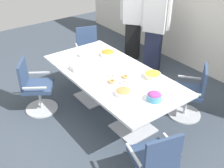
{
  "coord_description": "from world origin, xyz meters",
  "views": [
    {
      "loc": [
        2.99,
        -2.22,
        2.83
      ],
      "look_at": [
        0.0,
        0.0,
        0.55
      ],
      "focal_mm": 43.9,
      "sensor_mm": 36.0,
      "label": 1
    }
  ],
  "objects_px": {
    "plate_stack": "(84,54)",
    "napkin_pile": "(76,67)",
    "snack_bowl_candy_mix": "(154,96)",
    "snack_bowl_chips_orange": "(108,53)",
    "donut_platter": "(118,79)",
    "office_chair_3": "(154,163)",
    "person_standing_0": "(134,20)",
    "conference_table": "(112,80)",
    "snack_bowl_chips_yellow": "(153,75)",
    "office_chair_1": "(89,52)",
    "person_standing_1": "(155,27)",
    "snack_bowl_cookies": "(123,92)",
    "office_chair_0": "(191,95)",
    "office_chair_2": "(35,89)"
  },
  "relations": [
    {
      "from": "office_chair_1",
      "to": "snack_bowl_chips_orange",
      "type": "height_order",
      "value": "office_chair_1"
    },
    {
      "from": "office_chair_3",
      "to": "person_standing_0",
      "type": "xyz_separation_m",
      "value": [
        -2.93,
        2.16,
        0.49
      ]
    },
    {
      "from": "office_chair_1",
      "to": "office_chair_3",
      "type": "distance_m",
      "value": 3.18
    },
    {
      "from": "person_standing_0",
      "to": "office_chair_3",
      "type": "bearing_deg",
      "value": 104.55
    },
    {
      "from": "office_chair_0",
      "to": "snack_bowl_chips_orange",
      "type": "height_order",
      "value": "office_chair_0"
    },
    {
      "from": "conference_table",
      "to": "office_chair_2",
      "type": "distance_m",
      "value": 1.28
    },
    {
      "from": "snack_bowl_chips_orange",
      "to": "snack_bowl_chips_yellow",
      "type": "relative_size",
      "value": 0.97
    },
    {
      "from": "snack_bowl_chips_orange",
      "to": "snack_bowl_chips_yellow",
      "type": "bearing_deg",
      "value": 5.29
    },
    {
      "from": "office_chair_0",
      "to": "person_standing_1",
      "type": "distance_m",
      "value": 1.77
    },
    {
      "from": "office_chair_0",
      "to": "snack_bowl_candy_mix",
      "type": "height_order",
      "value": "office_chair_0"
    },
    {
      "from": "snack_bowl_candy_mix",
      "to": "snack_bowl_cookies",
      "type": "bearing_deg",
      "value": -145.42
    },
    {
      "from": "conference_table",
      "to": "plate_stack",
      "type": "relative_size",
      "value": 13.0
    },
    {
      "from": "snack_bowl_chips_yellow",
      "to": "plate_stack",
      "type": "relative_size",
      "value": 1.41
    },
    {
      "from": "conference_table",
      "to": "donut_platter",
      "type": "height_order",
      "value": "donut_platter"
    },
    {
      "from": "office_chair_3",
      "to": "office_chair_1",
      "type": "bearing_deg",
      "value": 86.63
    },
    {
      "from": "office_chair_2",
      "to": "office_chair_1",
      "type": "bearing_deg",
      "value": 148.39
    },
    {
      "from": "office_chair_3",
      "to": "snack_bowl_candy_mix",
      "type": "bearing_deg",
      "value": 63.58
    },
    {
      "from": "office_chair_0",
      "to": "plate_stack",
      "type": "bearing_deg",
      "value": 83.36
    },
    {
      "from": "snack_bowl_chips_orange",
      "to": "napkin_pile",
      "type": "xyz_separation_m",
      "value": [
        0.12,
        -0.7,
        -0.01
      ]
    },
    {
      "from": "office_chair_0",
      "to": "conference_table",
      "type": "bearing_deg",
      "value": 101.31
    },
    {
      "from": "person_standing_0",
      "to": "snack_bowl_candy_mix",
      "type": "distance_m",
      "value": 2.87
    },
    {
      "from": "office_chair_3",
      "to": "snack_bowl_cookies",
      "type": "relative_size",
      "value": 3.89
    },
    {
      "from": "office_chair_0",
      "to": "person_standing_0",
      "type": "distance_m",
      "value": 2.41
    },
    {
      "from": "snack_bowl_chips_yellow",
      "to": "napkin_pile",
      "type": "distance_m",
      "value": 1.21
    },
    {
      "from": "office_chair_3",
      "to": "donut_platter",
      "type": "bearing_deg",
      "value": 85.89
    },
    {
      "from": "conference_table",
      "to": "snack_bowl_cookies",
      "type": "distance_m",
      "value": 0.64
    },
    {
      "from": "plate_stack",
      "to": "donut_platter",
      "type": "bearing_deg",
      "value": -1.78
    },
    {
      "from": "snack_bowl_candy_mix",
      "to": "snack_bowl_cookies",
      "type": "height_order",
      "value": "snack_bowl_candy_mix"
    },
    {
      "from": "snack_bowl_chips_orange",
      "to": "donut_platter",
      "type": "xyz_separation_m",
      "value": [
        0.79,
        -0.38,
        -0.03
      ]
    },
    {
      "from": "conference_table",
      "to": "plate_stack",
      "type": "distance_m",
      "value": 0.81
    },
    {
      "from": "office_chair_3",
      "to": "person_standing_0",
      "type": "height_order",
      "value": "person_standing_0"
    },
    {
      "from": "snack_bowl_chips_orange",
      "to": "snack_bowl_cookies",
      "type": "distance_m",
      "value": 1.26
    },
    {
      "from": "snack_bowl_candy_mix",
      "to": "plate_stack",
      "type": "height_order",
      "value": "snack_bowl_candy_mix"
    },
    {
      "from": "person_standing_0",
      "to": "plate_stack",
      "type": "relative_size",
      "value": 9.37
    },
    {
      "from": "office_chair_1",
      "to": "snack_bowl_cookies",
      "type": "distance_m",
      "value": 2.24
    },
    {
      "from": "office_chair_1",
      "to": "donut_platter",
      "type": "bearing_deg",
      "value": 90.13
    },
    {
      "from": "person_standing_0",
      "to": "napkin_pile",
      "type": "bearing_deg",
      "value": 76.99
    },
    {
      "from": "person_standing_1",
      "to": "plate_stack",
      "type": "relative_size",
      "value": 9.74
    },
    {
      "from": "conference_table",
      "to": "snack_bowl_chips_yellow",
      "type": "bearing_deg",
      "value": 41.4
    },
    {
      "from": "plate_stack",
      "to": "napkin_pile",
      "type": "xyz_separation_m",
      "value": [
        0.36,
        -0.36,
        0.01
      ]
    },
    {
      "from": "office_chair_1",
      "to": "person_standing_0",
      "type": "xyz_separation_m",
      "value": [
        0.08,
        1.14,
        0.49
      ]
    },
    {
      "from": "conference_table",
      "to": "office_chair_3",
      "type": "height_order",
      "value": "office_chair_3"
    },
    {
      "from": "office_chair_3",
      "to": "donut_platter",
      "type": "distance_m",
      "value": 1.4
    },
    {
      "from": "person_standing_0",
      "to": "donut_platter",
      "type": "bearing_deg",
      "value": 95.12
    },
    {
      "from": "napkin_pile",
      "to": "plate_stack",
      "type": "bearing_deg",
      "value": 135.4
    },
    {
      "from": "snack_bowl_candy_mix",
      "to": "person_standing_0",
      "type": "bearing_deg",
      "value": 145.05
    },
    {
      "from": "donut_platter",
      "to": "snack_bowl_candy_mix",
      "type": "bearing_deg",
      "value": 5.76
    },
    {
      "from": "plate_stack",
      "to": "napkin_pile",
      "type": "distance_m",
      "value": 0.51
    },
    {
      "from": "person_standing_1",
      "to": "snack_bowl_candy_mix",
      "type": "bearing_deg",
      "value": 108.61
    },
    {
      "from": "conference_table",
      "to": "person_standing_0",
      "type": "xyz_separation_m",
      "value": [
        -1.43,
        1.65,
        0.28
      ]
    }
  ]
}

